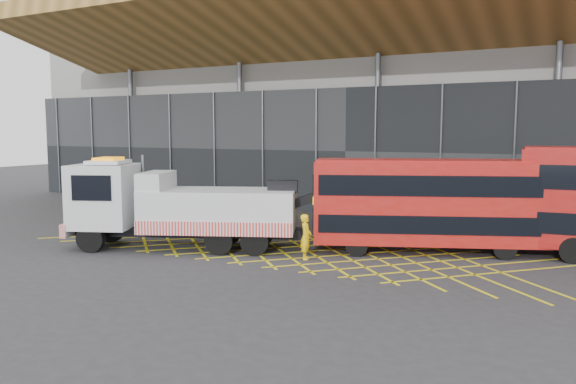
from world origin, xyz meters
The scene contains 6 objects.
ground_plane centered at (0.00, 0.00, 0.00)m, with size 120.00×120.00×0.00m, color #2D2C2F.
road_markings centered at (4.00, 0.00, 0.01)m, with size 24.76×7.16×0.01m.
construction_building centered at (1.92, 18.40, 8.98)m, with size 55.00×23.97×18.00m.
recovery_truck centered at (-0.81, -2.15, 1.93)m, with size 11.65×6.48×4.17m.
bus_towed centered at (9.60, 2.15, 2.26)m, with size 10.13×5.80×4.07m.
worker centered at (5.34, -1.39, 0.94)m, with size 0.68×0.45×1.88m, color yellow.
Camera 1 is at (15.24, -21.98, 5.31)m, focal length 35.00 mm.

